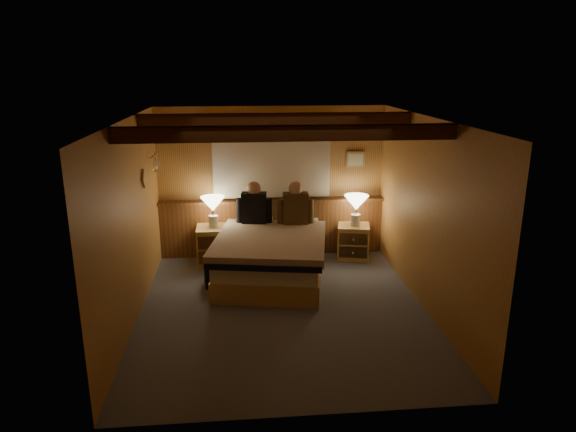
{
  "coord_description": "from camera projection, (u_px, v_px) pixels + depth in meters",
  "views": [
    {
      "loc": [
        -0.5,
        -5.94,
        2.97
      ],
      "look_at": [
        0.1,
        0.4,
        1.12
      ],
      "focal_mm": 32.0,
      "sensor_mm": 36.0,
      "label": 1
    }
  ],
  "objects": [
    {
      "name": "wall_right",
      "position": [
        427.0,
        215.0,
        6.38
      ],
      "size": [
        0.0,
        4.2,
        4.2
      ],
      "primitive_type": "plane",
      "rotation": [
        1.57,
        0.0,
        -1.57
      ],
      "color": "#B78941",
      "rests_on": "floor"
    },
    {
      "name": "lamp_left",
      "position": [
        213.0,
        206.0,
        7.85
      ],
      "size": [
        0.37,
        0.37,
        0.48
      ],
      "color": "silver",
      "rests_on": "nightstand_left"
    },
    {
      "name": "wainscot",
      "position": [
        272.0,
        226.0,
        8.36
      ],
      "size": [
        3.6,
        0.23,
        0.94
      ],
      "color": "brown",
      "rests_on": "wall_back"
    },
    {
      "name": "lamp_right",
      "position": [
        356.0,
        205.0,
        8.06
      ],
      "size": [
        0.38,
        0.38,
        0.5
      ],
      "color": "silver",
      "rests_on": "nightstand_right"
    },
    {
      "name": "person_left",
      "position": [
        254.0,
        206.0,
        7.85
      ],
      "size": [
        0.55,
        0.26,
        0.67
      ],
      "rotation": [
        0.0,
        0.0,
        -0.11
      ],
      "color": "black",
      "rests_on": "bed"
    },
    {
      "name": "bed",
      "position": [
        271.0,
        256.0,
        7.41
      ],
      "size": [
        1.81,
        2.18,
        0.67
      ],
      "rotation": [
        0.0,
        0.0,
        -0.17
      ],
      "color": "tan",
      "rests_on": "floor"
    },
    {
      "name": "duffel_bag",
      "position": [
        222.0,
        274.0,
        7.27
      ],
      "size": [
        0.53,
        0.36,
        0.36
      ],
      "rotation": [
        0.0,
        0.0,
        0.13
      ],
      "color": "black",
      "rests_on": "floor"
    },
    {
      "name": "floor",
      "position": [
        283.0,
        309.0,
        6.55
      ],
      "size": [
        4.2,
        4.2,
        0.0
      ],
      "primitive_type": "plane",
      "color": "#4D535C",
      "rests_on": "ground"
    },
    {
      "name": "nightstand_left",
      "position": [
        215.0,
        245.0,
        8.02
      ],
      "size": [
        0.55,
        0.49,
        0.59
      ],
      "rotation": [
        0.0,
        0.0,
        0.02
      ],
      "color": "tan",
      "rests_on": "floor"
    },
    {
      "name": "wall_front",
      "position": [
        304.0,
        291.0,
        4.21
      ],
      "size": [
        3.6,
        0.0,
        3.6
      ],
      "primitive_type": "plane",
      "rotation": [
        -1.57,
        0.0,
        0.0
      ],
      "color": "#B78941",
      "rests_on": "floor"
    },
    {
      "name": "nightstand_right",
      "position": [
        353.0,
        241.0,
        8.26
      ],
      "size": [
        0.58,
        0.54,
        0.55
      ],
      "rotation": [
        0.0,
        0.0,
        -0.21
      ],
      "color": "tan",
      "rests_on": "floor"
    },
    {
      "name": "framed_print",
      "position": [
        355.0,
        159.0,
        8.23
      ],
      "size": [
        0.3,
        0.04,
        0.25
      ],
      "color": "tan",
      "rests_on": "wall_back"
    },
    {
      "name": "wall_left",
      "position": [
        131.0,
        223.0,
        6.05
      ],
      "size": [
        0.0,
        4.2,
        4.2
      ],
      "primitive_type": "plane",
      "rotation": [
        1.57,
        0.0,
        1.57
      ],
      "color": "#B78941",
      "rests_on": "floor"
    },
    {
      "name": "person_right",
      "position": [
        296.0,
        206.0,
        7.82
      ],
      "size": [
        0.56,
        0.24,
        0.68
      ],
      "rotation": [
        0.0,
        0.0,
        -0.05
      ],
      "color": "#46331C",
      "rests_on": "bed"
    },
    {
      "name": "ceiling_beams",
      "position": [
        281.0,
        125.0,
        6.05
      ],
      "size": [
        3.6,
        1.65,
        0.16
      ],
      "color": "#422510",
      "rests_on": "ceiling"
    },
    {
      "name": "ceiling",
      "position": [
        282.0,
        119.0,
        5.88
      ],
      "size": [
        4.2,
        4.2,
        0.0
      ],
      "primitive_type": "plane",
      "rotation": [
        3.14,
        0.0,
        0.0
      ],
      "color": "#B87845",
      "rests_on": "wall_back"
    },
    {
      "name": "curtain_window",
      "position": [
        272.0,
        163.0,
        8.07
      ],
      "size": [
        2.18,
        0.09,
        1.11
      ],
      "color": "#422510",
      "rests_on": "wall_back"
    },
    {
      "name": "coat_rail",
      "position": [
        155.0,
        161.0,
        7.43
      ],
      "size": [
        0.05,
        0.55,
        0.24
      ],
      "color": "silver",
      "rests_on": "wall_left"
    },
    {
      "name": "wall_back",
      "position": [
        272.0,
        182.0,
        8.22
      ],
      "size": [
        3.6,
        0.0,
        3.6
      ],
      "primitive_type": "plane",
      "rotation": [
        1.57,
        0.0,
        0.0
      ],
      "color": "#B78941",
      "rests_on": "floor"
    }
  ]
}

